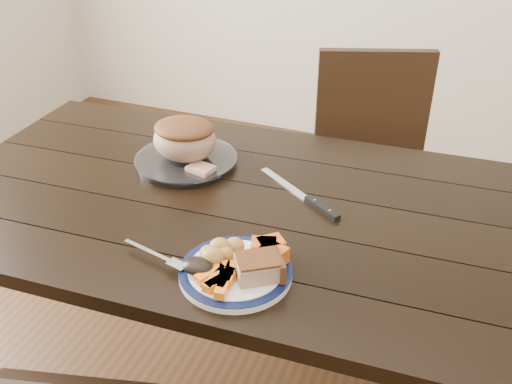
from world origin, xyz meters
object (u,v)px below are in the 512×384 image
(serving_platter, at_px, (186,161))
(pork_slice, at_px, (258,268))
(roast_joint, at_px, (185,140))
(dining_table, at_px, (231,228))
(chair_far, at_px, (371,166))
(dinner_plate, at_px, (236,273))
(fork, at_px, (159,257))
(carving_knife, at_px, (312,201))

(serving_platter, bearing_deg, pork_slice, -47.17)
(roast_joint, bearing_deg, dining_table, -33.42)
(chair_far, bearing_deg, dinner_plate, 64.46)
(fork, height_order, roast_joint, roast_joint)
(dining_table, distance_m, carving_knife, 0.24)
(chair_far, height_order, serving_platter, chair_far)
(fork, bearing_deg, dining_table, 96.02)
(serving_platter, height_order, pork_slice, pork_slice)
(dinner_plate, distance_m, serving_platter, 0.53)
(dinner_plate, height_order, roast_joint, roast_joint)
(chair_far, distance_m, pork_slice, 1.06)
(roast_joint, bearing_deg, chair_far, 53.46)
(serving_platter, bearing_deg, carving_knife, -10.27)
(serving_platter, bearing_deg, dining_table, -33.42)
(serving_platter, xyz_separation_m, roast_joint, (0.00, 0.00, 0.07))
(pork_slice, bearing_deg, roast_joint, 132.83)
(chair_far, xyz_separation_m, serving_platter, (-0.45, -0.60, 0.23))
(dinner_plate, xyz_separation_m, pork_slice, (0.05, -0.00, 0.03))
(dining_table, xyz_separation_m, fork, (-0.04, -0.31, 0.11))
(dinner_plate, xyz_separation_m, serving_platter, (-0.33, 0.41, 0.00))
(dinner_plate, bearing_deg, pork_slice, -4.76)
(roast_joint, bearing_deg, carving_knife, -10.27)
(fork, height_order, carving_knife, fork)
(carving_knife, bearing_deg, dinner_plate, -67.37)
(chair_far, xyz_separation_m, pork_slice, (-0.06, -1.02, 0.27))
(dinner_plate, relative_size, carving_knife, 0.89)
(dining_table, xyz_separation_m, chair_far, (0.25, 0.73, -0.13))
(chair_far, bearing_deg, serving_platter, 34.24)
(pork_slice, height_order, roast_joint, roast_joint)
(dinner_plate, bearing_deg, carving_knife, 78.23)
(serving_platter, bearing_deg, chair_far, 53.46)
(fork, bearing_deg, dinner_plate, 20.88)
(chair_far, height_order, pork_slice, chair_far)
(serving_platter, bearing_deg, roast_joint, 0.00)
(pork_slice, bearing_deg, chair_far, 86.75)
(dining_table, xyz_separation_m, roast_joint, (-0.20, 0.13, 0.17))
(chair_far, height_order, carving_knife, chair_far)
(dining_table, height_order, serving_platter, serving_platter)
(dinner_plate, distance_m, carving_knife, 0.35)
(serving_platter, bearing_deg, fork, -69.94)
(serving_platter, relative_size, carving_knife, 1.05)
(dinner_plate, bearing_deg, fork, -172.19)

